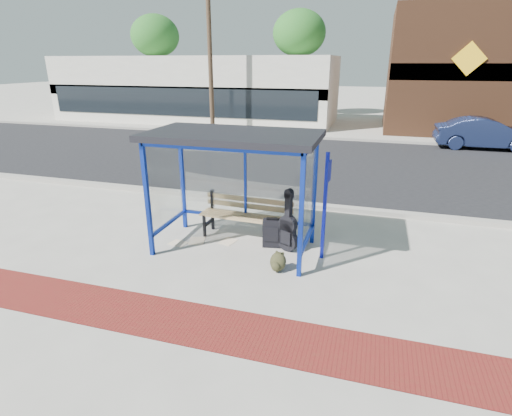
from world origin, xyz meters
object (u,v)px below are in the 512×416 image
(suitcase, at_px, (272,233))
(parked_car, at_px, (485,134))
(backpack, at_px, (278,262))
(guitar_bag, at_px, (288,230))
(bench, at_px, (247,214))

(suitcase, xyz_separation_m, parked_car, (6.56, 12.43, 0.38))
(backpack, relative_size, parked_car, 0.09)
(guitar_bag, relative_size, suitcase, 1.94)
(bench, bearing_deg, backpack, -49.32)
(parked_car, bearing_deg, bench, 148.40)
(guitar_bag, xyz_separation_m, parked_car, (6.19, 12.53, 0.22))
(guitar_bag, relative_size, parked_car, 0.30)
(guitar_bag, relative_size, backpack, 3.40)
(bench, height_order, guitar_bag, guitar_bag)
(parked_car, bearing_deg, guitar_bag, 152.81)
(backpack, bearing_deg, parked_car, 73.18)
(backpack, xyz_separation_m, parked_car, (6.18, 13.43, 0.51))
(bench, bearing_deg, guitar_bag, -19.10)
(bench, height_order, suitcase, bench)
(guitar_bag, bearing_deg, bench, -177.44)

